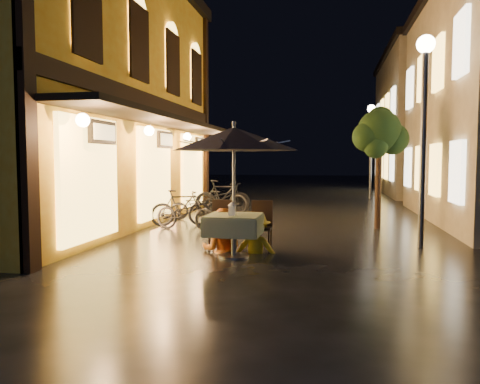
% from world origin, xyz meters
% --- Properties ---
extents(ground, '(90.00, 90.00, 0.00)m').
position_xyz_m(ground, '(0.00, 0.00, 0.00)').
color(ground, black).
rests_on(ground, ground).
extents(west_building, '(5.90, 11.40, 7.40)m').
position_xyz_m(west_building, '(-5.72, 4.00, 3.71)').
color(west_building, orange).
rests_on(west_building, ground).
extents(east_building_far, '(7.30, 10.30, 7.30)m').
position_xyz_m(east_building_far, '(7.49, 18.00, 3.66)').
color(east_building_far, beige).
rests_on(east_building_far, ground).
extents(street_tree, '(1.43, 1.20, 3.15)m').
position_xyz_m(street_tree, '(2.41, 4.51, 2.42)').
color(street_tree, black).
rests_on(street_tree, ground).
extents(streetlamp_near, '(0.36, 0.36, 4.23)m').
position_xyz_m(streetlamp_near, '(3.00, 2.00, 2.92)').
color(streetlamp_near, '#59595E').
rests_on(streetlamp_near, ground).
extents(streetlamp_far, '(0.36, 0.36, 4.23)m').
position_xyz_m(streetlamp_far, '(3.00, 14.00, 2.92)').
color(streetlamp_far, '#59595E').
rests_on(streetlamp_far, ground).
extents(cafe_table, '(0.99, 0.99, 0.78)m').
position_xyz_m(cafe_table, '(-0.53, 0.35, 0.59)').
color(cafe_table, '#59595E').
rests_on(cafe_table, ground).
extents(patio_umbrella, '(2.31, 2.31, 2.46)m').
position_xyz_m(patio_umbrella, '(-0.53, 0.35, 2.15)').
color(patio_umbrella, '#59595E').
rests_on(patio_umbrella, ground).
extents(cafe_chair_left, '(0.42, 0.42, 0.97)m').
position_xyz_m(cafe_chair_left, '(-0.93, 1.08, 0.54)').
color(cafe_chair_left, black).
rests_on(cafe_chair_left, ground).
extents(cafe_chair_right, '(0.42, 0.42, 0.97)m').
position_xyz_m(cafe_chair_right, '(-0.13, 1.08, 0.54)').
color(cafe_chair_right, black).
rests_on(cafe_chair_right, ground).
extents(table_lantern, '(0.16, 0.16, 0.25)m').
position_xyz_m(table_lantern, '(-0.53, 0.19, 0.92)').
color(table_lantern, white).
rests_on(table_lantern, cafe_table).
extents(person_orange, '(0.85, 0.70, 1.63)m').
position_xyz_m(person_orange, '(-0.87, 0.85, 0.82)').
color(person_orange, orange).
rests_on(person_orange, ground).
extents(person_yellow, '(0.96, 0.56, 1.49)m').
position_xyz_m(person_yellow, '(-0.20, 0.87, 0.74)').
color(person_yellow, gold).
rests_on(person_yellow, ground).
extents(bicycle_0, '(1.78, 0.96, 0.89)m').
position_xyz_m(bicycle_0, '(-2.37, 3.32, 0.44)').
color(bicycle_0, black).
rests_on(bicycle_0, ground).
extents(bicycle_1, '(1.67, 1.09, 0.98)m').
position_xyz_m(bicycle_1, '(-2.70, 3.97, 0.49)').
color(bicycle_1, black).
rests_on(bicycle_1, ground).
extents(bicycle_2, '(1.61, 0.92, 0.80)m').
position_xyz_m(bicycle_2, '(-2.69, 5.37, 0.40)').
color(bicycle_2, black).
rests_on(bicycle_2, ground).
extents(bicycle_3, '(1.89, 0.82, 1.10)m').
position_xyz_m(bicycle_3, '(-2.28, 7.08, 0.55)').
color(bicycle_3, black).
rests_on(bicycle_3, ground).
extents(bicycle_4, '(2.02, 1.19, 1.00)m').
position_xyz_m(bicycle_4, '(-2.31, 7.11, 0.50)').
color(bicycle_4, black).
rests_on(bicycle_4, ground).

